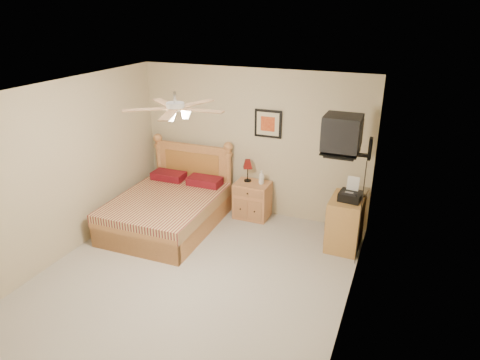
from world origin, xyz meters
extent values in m
plane|color=#A59E95|center=(0.00, 0.00, 0.00)|extent=(4.50, 4.50, 0.00)
cube|color=white|center=(0.00, 0.00, 2.50)|extent=(4.00, 4.50, 0.04)
cube|color=#BCAD8A|center=(0.00, 2.25, 1.25)|extent=(4.00, 0.04, 2.50)
cube|color=#BCAD8A|center=(0.00, -2.25, 1.25)|extent=(4.00, 0.04, 2.50)
cube|color=#BCAD8A|center=(-2.00, 0.00, 1.25)|extent=(0.04, 4.50, 2.50)
cube|color=#BCAD8A|center=(2.00, 0.00, 1.25)|extent=(0.04, 4.50, 2.50)
cube|color=#C77947|center=(0.09, 2.00, 0.31)|extent=(0.58, 0.44, 0.63)
imported|color=silver|center=(0.24, 2.03, 0.75)|extent=(0.11, 0.11, 0.24)
cube|color=black|center=(0.27, 2.23, 1.62)|extent=(0.46, 0.04, 0.46)
cube|color=#AD7E3C|center=(1.73, 1.61, 0.40)|extent=(0.48, 0.68, 0.80)
imported|color=#B2A38E|center=(1.74, 1.88, 0.81)|extent=(0.26, 0.32, 0.03)
imported|color=gray|center=(1.77, 1.90, 0.83)|extent=(0.23, 0.30, 0.02)
camera|label=1|loc=(2.42, -4.23, 3.40)|focal=32.00mm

